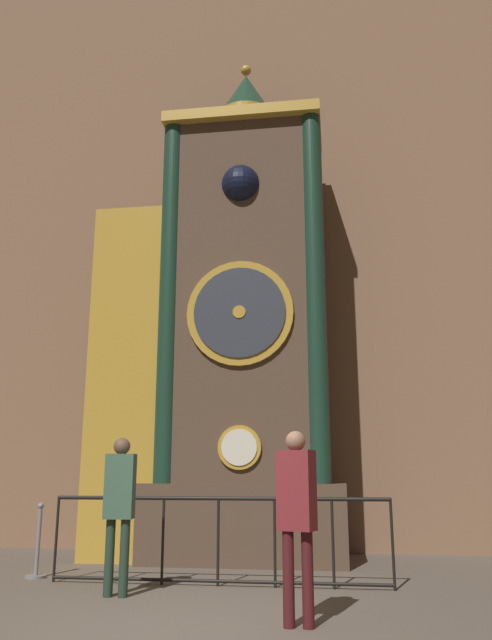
{
  "coord_description": "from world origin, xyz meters",
  "views": [
    {
      "loc": [
        1.59,
        -5.75,
        1.41
      ],
      "look_at": [
        0.09,
        4.77,
        3.99
      ],
      "focal_mm": 35.0,
      "sensor_mm": 36.0,
      "label": 1
    }
  ],
  "objects_px": {
    "visitor_near": "(120,499)",
    "stanchion_post": "(37,553)",
    "clock_tower": "(222,333)",
    "visitor_far": "(297,507)"
  },
  "relations": [
    {
      "from": "clock_tower",
      "to": "visitor_near",
      "type": "bearing_deg",
      "value": -102.18
    },
    {
      "from": "visitor_near",
      "to": "stanchion_post",
      "type": "relative_size",
      "value": 1.83
    },
    {
      "from": "visitor_near",
      "to": "visitor_far",
      "type": "distance_m",
      "value": 2.48
    },
    {
      "from": "visitor_near",
      "to": "stanchion_post",
      "type": "distance_m",
      "value": 2.05
    },
    {
      "from": "stanchion_post",
      "to": "visitor_far",
      "type": "bearing_deg",
      "value": -31.69
    },
    {
      "from": "visitor_near",
      "to": "stanchion_post",
      "type": "xyz_separation_m",
      "value": [
        -1.53,
        1.13,
        -0.77
      ]
    },
    {
      "from": "visitor_near",
      "to": "visitor_far",
      "type": "xyz_separation_m",
      "value": [
        2.18,
        -1.17,
        -0.01
      ]
    },
    {
      "from": "visitor_near",
      "to": "visitor_far",
      "type": "height_order",
      "value": "visitor_near"
    },
    {
      "from": "clock_tower",
      "to": "stanchion_post",
      "type": "distance_m",
      "value": 4.52
    },
    {
      "from": "clock_tower",
      "to": "visitor_far",
      "type": "distance_m",
      "value": 5.24
    }
  ]
}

